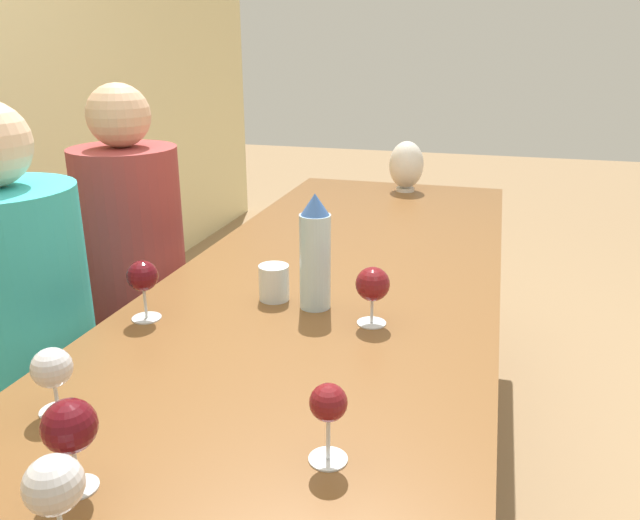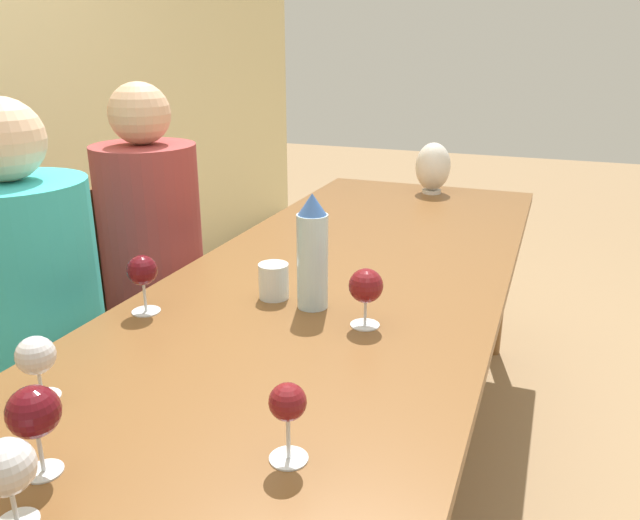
{
  "view_description": "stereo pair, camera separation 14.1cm",
  "coord_description": "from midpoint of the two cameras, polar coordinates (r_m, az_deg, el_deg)",
  "views": [
    {
      "loc": [
        -1.42,
        -0.41,
        1.39
      ],
      "look_at": [
        0.06,
        0.0,
        0.86
      ],
      "focal_mm": 35.0,
      "sensor_mm": 36.0,
      "label": 1
    },
    {
      "loc": [
        -1.37,
        -0.55,
        1.39
      ],
      "look_at": [
        0.06,
        0.0,
        0.86
      ],
      "focal_mm": 35.0,
      "sensor_mm": 36.0,
      "label": 2
    }
  ],
  "objects": [
    {
      "name": "person_far",
      "position": [
        2.29,
        -13.11,
        0.62
      ],
      "size": [
        0.36,
        0.36,
        1.27
      ],
      "color": "#2D2D38",
      "rests_on": "ground_plane"
    },
    {
      "name": "chair_far",
      "position": [
        2.4,
        -14.43,
        -3.35
      ],
      "size": [
        0.44,
        0.44,
        0.91
      ],
      "color": "brown",
      "rests_on": "ground_plane"
    },
    {
      "name": "chair_near",
      "position": [
        2.01,
        -23.78,
        -9.04
      ],
      "size": [
        0.44,
        0.44,
        0.91
      ],
      "color": "brown",
      "rests_on": "ground_plane"
    },
    {
      "name": "wine_glass_5",
      "position": [
        1.45,
        7.0,
        -2.5
      ],
      "size": [
        0.08,
        0.08,
        0.14
      ],
      "color": "silver",
      "rests_on": "dining_table"
    },
    {
      "name": "wine_glass_4",
      "position": [
        0.95,
        -22.85,
        -17.27
      ],
      "size": [
        0.08,
        0.08,
        0.13
      ],
      "color": "silver",
      "rests_on": "dining_table"
    },
    {
      "name": "person_near",
      "position": [
        1.89,
        -22.65,
        -4.85
      ],
      "size": [
        0.39,
        0.39,
        1.27
      ],
      "color": "#2D2D38",
      "rests_on": "ground_plane"
    },
    {
      "name": "dining_table",
      "position": [
        1.63,
        1.79,
        -6.05
      ],
      "size": [
        3.0,
        0.92,
        0.76
      ],
      "color": "brown",
      "rests_on": "ground_plane"
    },
    {
      "name": "wine_glass_1",
      "position": [
        1.56,
        -13.48,
        -1.1
      ],
      "size": [
        0.07,
        0.07,
        0.15
      ],
      "color": "silver",
      "rests_on": "dining_table"
    },
    {
      "name": "wine_glass_0",
      "position": [
        1.25,
        -21.62,
        -8.32
      ],
      "size": [
        0.07,
        0.07,
        0.13
      ],
      "color": "silver",
      "rests_on": "dining_table"
    },
    {
      "name": "wine_glass_6",
      "position": [
        0.99,
        1.18,
        -13.25
      ],
      "size": [
        0.06,
        0.06,
        0.14
      ],
      "color": "silver",
      "rests_on": "dining_table"
    },
    {
      "name": "water_bottle",
      "position": [
        1.53,
        1.93,
        0.59
      ],
      "size": [
        0.08,
        0.08,
        0.29
      ],
      "color": "silver",
      "rests_on": "dining_table"
    },
    {
      "name": "water_tumbler",
      "position": [
        1.62,
        -1.82,
        -2.0
      ],
      "size": [
        0.08,
        0.08,
        0.09
      ],
      "color": "silver",
      "rests_on": "dining_table"
    },
    {
      "name": "vase",
      "position": [
        2.82,
        11.72,
        8.31
      ],
      "size": [
        0.15,
        0.15,
        0.22
      ],
      "color": "silver",
      "rests_on": "dining_table"
    },
    {
      "name": "wine_glass_3",
      "position": [
        1.03,
        -21.12,
        -13.04
      ],
      "size": [
        0.08,
        0.08,
        0.15
      ],
      "color": "silver",
      "rests_on": "dining_table"
    }
  ]
}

